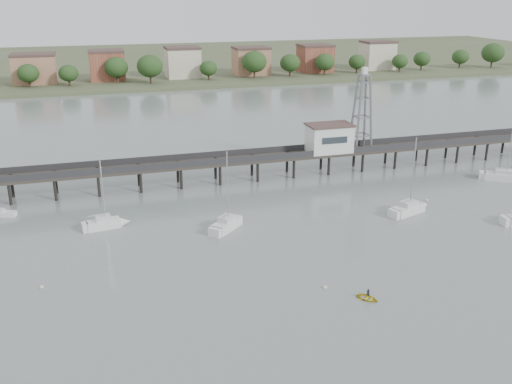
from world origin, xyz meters
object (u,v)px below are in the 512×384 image
(white_tender, at_px, (5,214))
(sailboat_c, at_px, (413,208))
(lattice_tower, at_px, (362,112))
(pier, at_px, (198,163))
(sailboat_e, at_px, (511,178))
(sailboat_f, at_px, (231,223))
(sailboat_b, at_px, (109,223))
(yellow_dinghy, at_px, (368,299))

(white_tender, bearing_deg, sailboat_c, 7.73)
(lattice_tower, xyz_separation_m, sailboat_c, (-1.98, -23.05, -10.46))
(pier, height_order, white_tender, pier)
(sailboat_e, distance_m, white_tender, 86.89)
(lattice_tower, bearing_deg, pier, -180.00)
(pier, height_order, sailboat_f, sailboat_f)
(white_tender, bearing_deg, sailboat_f, -0.68)
(pier, relative_size, sailboat_c, 11.77)
(sailboat_e, relative_size, sailboat_b, 1.32)
(sailboat_e, bearing_deg, sailboat_b, -144.27)
(pier, height_order, lattice_tower, lattice_tower)
(white_tender, xyz_separation_m, yellow_dinghy, (42.11, -38.56, -0.39))
(lattice_tower, bearing_deg, sailboat_c, -94.90)
(lattice_tower, relative_size, sailboat_e, 1.10)
(sailboat_f, bearing_deg, white_tender, 112.62)
(sailboat_b, xyz_separation_m, sailboat_c, (45.97, -7.08, -0.01))
(sailboat_e, height_order, yellow_dinghy, sailboat_e)
(pier, xyz_separation_m, yellow_dinghy, (10.38, -45.39, -3.79))
(sailboat_b, distance_m, white_tender, 17.81)
(sailboat_c, xyz_separation_m, white_tender, (-61.26, 16.22, -0.25))
(sailboat_f, bearing_deg, sailboat_b, 120.29)
(pier, bearing_deg, yellow_dinghy, -77.12)
(pier, relative_size, sailboat_f, 12.27)
(pier, height_order, sailboat_c, sailboat_c)
(lattice_tower, relative_size, white_tender, 4.36)
(yellow_dinghy, bearing_deg, white_tender, 101.90)
(sailboat_b, distance_m, yellow_dinghy, 39.82)
(pier, xyz_separation_m, sailboat_b, (-16.45, -15.96, -3.14))
(sailboat_f, relative_size, white_tender, 3.44)
(lattice_tower, height_order, sailboat_b, lattice_tower)
(pier, distance_m, sailboat_e, 56.81)
(sailboat_e, distance_m, sailboat_f, 54.51)
(sailboat_e, relative_size, sailboat_c, 1.11)
(lattice_tower, distance_m, sailboat_b, 51.61)
(sailboat_c, bearing_deg, sailboat_e, -1.57)
(sailboat_f, bearing_deg, yellow_dinghy, -112.58)
(pier, height_order, sailboat_e, sailboat_e)
(sailboat_b, xyz_separation_m, sailboat_f, (17.09, -4.77, -0.01))
(pier, xyz_separation_m, white_tender, (-31.74, -6.82, -3.40))
(lattice_tower, bearing_deg, sailboat_f, -146.11)
(pier, bearing_deg, sailboat_b, -135.86)
(lattice_tower, xyz_separation_m, sailboat_e, (23.31, -14.62, -10.46))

